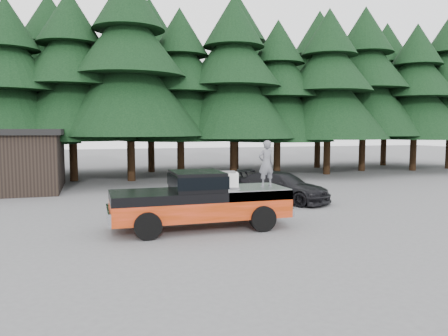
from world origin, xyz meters
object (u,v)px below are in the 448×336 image
object	(u,v)px
pickup_truck	(200,209)
air_compressor	(227,181)
parked_car	(281,187)
man_on_bed	(266,164)

from	to	relation	value
pickup_truck	air_compressor	bearing A→B (deg)	-4.59
air_compressor	parked_car	world-z (taller)	air_compressor
pickup_truck	parked_car	distance (m)	6.40
air_compressor	man_on_bed	bearing A→B (deg)	14.82
parked_car	man_on_bed	bearing A→B (deg)	-154.31
pickup_truck	parked_car	world-z (taller)	parked_car
air_compressor	man_on_bed	distance (m)	1.51
man_on_bed	parked_car	xyz separation A→B (m)	(2.50, 4.26, -1.45)
pickup_truck	air_compressor	size ratio (longest dim) A/B	8.22
air_compressor	parked_car	bearing A→B (deg)	61.82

